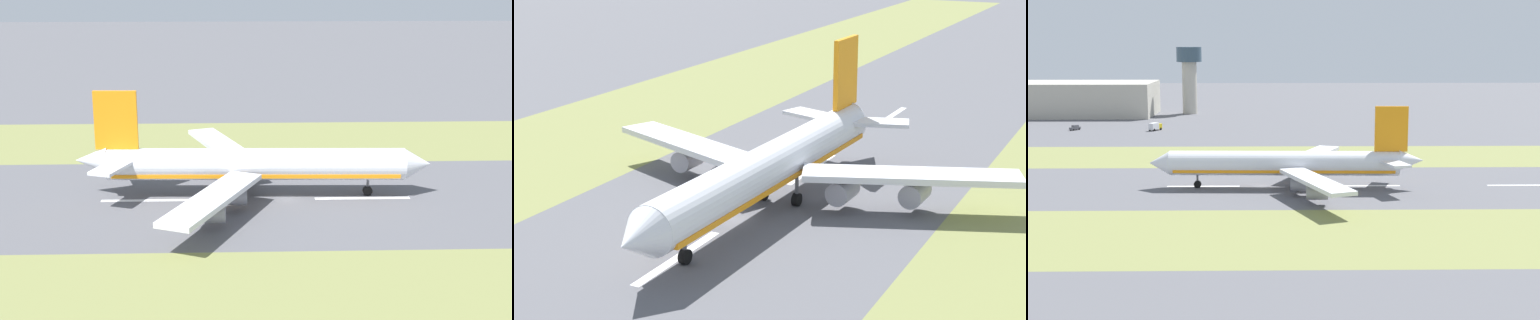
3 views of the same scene
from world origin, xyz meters
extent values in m
plane|color=#56565B|center=(0.00, 0.00, 0.00)|extent=(800.00, 800.00, 0.00)
cube|color=silver|center=(0.00, -65.70, 0.01)|extent=(1.20, 18.00, 0.01)
cube|color=silver|center=(0.00, -25.70, 0.01)|extent=(1.20, 18.00, 0.01)
cube|color=silver|center=(0.00, 14.30, 0.01)|extent=(1.20, 18.00, 0.01)
cylinder|color=silver|center=(-2.38, -5.70, 6.20)|extent=(7.59, 56.15, 6.00)
cone|color=silver|center=(-1.51, 24.78, 6.20)|extent=(6.02, 5.17, 5.88)
cone|color=silver|center=(-3.26, -36.69, 7.00)|extent=(5.27, 6.14, 5.10)
cube|color=orange|center=(-2.38, -5.70, 4.55)|extent=(7.23, 53.90, 0.70)
cube|color=silver|center=(-20.08, -12.42, 5.30)|extent=(29.28, 15.72, 0.90)
cube|color=silver|center=(14.91, -13.42, 5.30)|extent=(28.97, 17.12, 0.90)
cylinder|color=#93939E|center=(-11.49, -9.45, 2.85)|extent=(3.34, 4.89, 3.20)
cylinder|color=#93939E|center=(-20.59, -12.69, 2.85)|extent=(3.34, 4.89, 3.20)
cylinder|color=#93939E|center=(6.50, -9.96, 2.85)|extent=(3.34, 4.89, 3.20)
cylinder|color=#93939E|center=(15.40, -13.71, 2.85)|extent=(3.34, 4.89, 3.20)
cube|color=orange|center=(-3.12, -31.69, 14.70)|extent=(1.03, 8.02, 11.00)
cube|color=silver|center=(-8.62, -31.54, 7.20)|extent=(10.83, 7.04, 0.60)
cube|color=silver|center=(2.38, -31.85, 7.20)|extent=(10.90, 7.50, 0.60)
cylinder|color=#59595E|center=(-1.77, 15.57, 2.50)|extent=(0.50, 0.50, 3.20)
cylinder|color=black|center=(-1.77, 15.57, 0.90)|extent=(0.95, 1.82, 1.80)
cylinder|color=#59595E|center=(-5.06, -8.63, 2.50)|extent=(0.50, 0.50, 3.20)
cylinder|color=black|center=(-5.06, -8.63, 0.90)|extent=(0.95, 1.82, 1.80)
cylinder|color=#59595E|center=(0.13, -8.78, 2.50)|extent=(0.50, 0.50, 3.20)
cylinder|color=black|center=(0.13, -8.78, 0.90)|extent=(0.95, 1.82, 1.80)
camera|label=1|loc=(126.56, -9.93, 43.33)|focal=50.00mm
camera|label=2|loc=(-50.32, 93.60, 38.99)|focal=60.00mm
camera|label=3|loc=(-173.62, -2.92, 36.71)|focal=50.00mm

